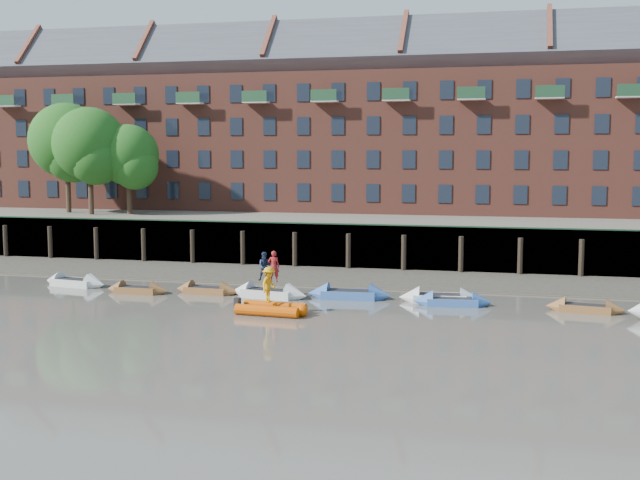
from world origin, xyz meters
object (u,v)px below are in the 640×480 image
(rowboat_4, at_px, (349,294))
(person_rower_b, at_px, (265,266))
(rib_tender, at_px, (274,309))
(rowboat_3, at_px, (269,293))
(rowboat_5, at_px, (440,298))
(person_rower_a, at_px, (274,266))
(rowboat_1, at_px, (137,290))
(rowboat_7, at_px, (585,308))
(rowboat_2, at_px, (207,290))
(rowboat_6, at_px, (452,302))
(rowboat_0, at_px, (75,282))
(person_rib_crew, at_px, (269,284))

(rowboat_4, height_order, person_rower_b, person_rower_b)
(rib_tender, bearing_deg, person_rower_b, 117.28)
(rowboat_3, distance_m, rowboat_5, 9.86)
(person_rower_a, bearing_deg, rowboat_5, 175.20)
(rowboat_1, relative_size, rowboat_7, 0.94)
(rowboat_2, bearing_deg, rowboat_5, 6.10)
(rowboat_4, distance_m, person_rower_a, 4.65)
(person_rower_a, height_order, person_rower_b, person_rower_a)
(person_rower_a, bearing_deg, rowboat_7, 169.41)
(rowboat_2, relative_size, rowboat_3, 0.84)
(rowboat_4, bearing_deg, rowboat_3, -173.91)
(rib_tender, bearing_deg, rowboat_5, 38.64)
(rowboat_3, bearing_deg, rowboat_1, -167.57)
(rowboat_4, bearing_deg, rowboat_2, 179.77)
(person_rower_b, bearing_deg, rib_tender, -86.38)
(rowboat_6, xyz_separation_m, person_rower_b, (-10.89, 0.23, 1.56))
(rib_tender, bearing_deg, rowboat_3, 115.08)
(rowboat_7, distance_m, person_rower_b, 17.95)
(rowboat_1, relative_size, rowboat_6, 0.90)
(rowboat_0, relative_size, rowboat_3, 0.95)
(rowboat_6, distance_m, rib_tender, 10.02)
(rowboat_0, relative_size, rowboat_7, 1.12)
(rowboat_4, xyz_separation_m, person_rower_b, (-4.92, -0.48, 1.54))
(rowboat_0, relative_size, rowboat_5, 1.00)
(rowboat_4, bearing_deg, rib_tender, -121.81)
(rowboat_3, distance_m, person_rower_a, 1.63)
(rowboat_5, distance_m, rib_tender, 9.78)
(rowboat_3, distance_m, person_rib_crew, 4.87)
(person_rower_a, distance_m, person_rower_b, 0.68)
(rowboat_0, height_order, rowboat_3, rowboat_3)
(rowboat_3, xyz_separation_m, rowboat_4, (4.62, 0.72, 0.00))
(rowboat_1, height_order, rowboat_2, rowboat_2)
(rowboat_2, height_order, rib_tender, rowboat_2)
(rowboat_2, bearing_deg, rowboat_3, -0.87)
(rowboat_1, height_order, rowboat_3, rowboat_3)
(rowboat_5, bearing_deg, person_rib_crew, -152.76)
(rowboat_1, xyz_separation_m, rowboat_7, (25.67, 0.32, 0.01))
(rowboat_0, distance_m, rowboat_5, 22.92)
(rowboat_3, bearing_deg, person_rib_crew, -63.85)
(rib_tender, relative_size, person_rower_a, 2.10)
(rowboat_1, distance_m, rowboat_4, 12.77)
(rowboat_1, distance_m, rowboat_6, 18.69)
(rowboat_4, bearing_deg, person_rower_a, -172.72)
(person_rib_crew, bearing_deg, rowboat_2, 58.81)
(rowboat_1, xyz_separation_m, rib_tender, (9.77, -4.08, 0.08))
(rowboat_1, height_order, rowboat_6, rowboat_6)
(rowboat_2, height_order, person_rower_a, person_rower_a)
(rib_tender, height_order, person_rower_a, person_rower_a)
(rowboat_1, distance_m, rowboat_2, 4.21)
(rowboat_7, distance_m, rib_tender, 16.50)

